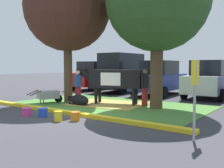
{
  "coord_description": "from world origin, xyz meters",
  "views": [
    {
      "loc": [
        6.67,
        -6.86,
        1.75
      ],
      "look_at": [
        -0.34,
        2.7,
        0.9
      ],
      "focal_mm": 41.93,
      "sensor_mm": 36.0,
      "label": 1
    }
  ],
  "objects_px": {
    "cow_holstein": "(114,79)",
    "suv_black": "(122,73)",
    "wheelbarrow": "(49,95)",
    "bucket_orange": "(75,116)",
    "shade_tree_left": "(67,8)",
    "person_visitor_near": "(145,87)",
    "bucket_blue": "(43,112)",
    "bucket_yellow": "(58,116)",
    "calf_lying": "(79,100)",
    "parking_sign": "(195,84)",
    "sedan_blue": "(159,78)",
    "hatchback_white": "(210,79)",
    "sedan_red": "(95,76)",
    "shade_tree_right": "(157,0)",
    "bucket_pink": "(27,112)",
    "person_handler": "(78,86)"
  },
  "relations": [
    {
      "from": "parking_sign",
      "to": "person_visitor_near",
      "type": "bearing_deg",
      "value": 131.68
    },
    {
      "from": "bucket_orange",
      "to": "suv_black",
      "type": "relative_size",
      "value": 0.07
    },
    {
      "from": "calf_lying",
      "to": "bucket_pink",
      "type": "height_order",
      "value": "calf_lying"
    },
    {
      "from": "wheelbarrow",
      "to": "suv_black",
      "type": "xyz_separation_m",
      "value": [
        -0.27,
        6.41,
        0.88
      ]
    },
    {
      "from": "person_visitor_near",
      "to": "parking_sign",
      "type": "xyz_separation_m",
      "value": [
        3.46,
        -3.88,
        0.48
      ]
    },
    {
      "from": "wheelbarrow",
      "to": "bucket_orange",
      "type": "relative_size",
      "value": 5.16
    },
    {
      "from": "bucket_orange",
      "to": "sedan_blue",
      "type": "distance_m",
      "value": 8.29
    },
    {
      "from": "cow_holstein",
      "to": "person_visitor_near",
      "type": "height_order",
      "value": "cow_holstein"
    },
    {
      "from": "bucket_pink",
      "to": "sedan_red",
      "type": "relative_size",
      "value": 0.07
    },
    {
      "from": "wheelbarrow",
      "to": "bucket_yellow",
      "type": "relative_size",
      "value": 4.84
    },
    {
      "from": "hatchback_white",
      "to": "bucket_blue",
      "type": "bearing_deg",
      "value": -108.96
    },
    {
      "from": "person_handler",
      "to": "bucket_pink",
      "type": "height_order",
      "value": "person_handler"
    },
    {
      "from": "cow_holstein",
      "to": "suv_black",
      "type": "xyz_separation_m",
      "value": [
        -2.9,
        4.92,
        0.13
      ]
    },
    {
      "from": "parking_sign",
      "to": "shade_tree_left",
      "type": "bearing_deg",
      "value": 158.17
    },
    {
      "from": "suv_black",
      "to": "sedan_blue",
      "type": "height_order",
      "value": "suv_black"
    },
    {
      "from": "person_handler",
      "to": "suv_black",
      "type": "xyz_separation_m",
      "value": [
        -1.41,
        5.66,
        0.46
      ]
    },
    {
      "from": "bucket_orange",
      "to": "suv_black",
      "type": "height_order",
      "value": "suv_black"
    },
    {
      "from": "bucket_yellow",
      "to": "sedan_red",
      "type": "distance_m",
      "value": 11.04
    },
    {
      "from": "shade_tree_left",
      "to": "wheelbarrow",
      "type": "distance_m",
      "value": 4.09
    },
    {
      "from": "cow_holstein",
      "to": "bucket_orange",
      "type": "distance_m",
      "value": 3.82
    },
    {
      "from": "person_visitor_near",
      "to": "sedan_blue",
      "type": "bearing_deg",
      "value": 108.1
    },
    {
      "from": "parking_sign",
      "to": "hatchback_white",
      "type": "xyz_separation_m",
      "value": [
        -2.08,
        8.57,
        -0.33
      ]
    },
    {
      "from": "shade_tree_left",
      "to": "hatchback_white",
      "type": "distance_m",
      "value": 8.29
    },
    {
      "from": "person_visitor_near",
      "to": "hatchback_white",
      "type": "xyz_separation_m",
      "value": [
        1.37,
        4.69,
        0.15
      ]
    },
    {
      "from": "shade_tree_left",
      "to": "bucket_pink",
      "type": "height_order",
      "value": "shade_tree_left"
    },
    {
      "from": "calf_lying",
      "to": "suv_black",
      "type": "distance_m",
      "value": 6.47
    },
    {
      "from": "person_handler",
      "to": "shade_tree_left",
      "type": "bearing_deg",
      "value": 178.48
    },
    {
      "from": "sedan_blue",
      "to": "person_visitor_near",
      "type": "bearing_deg",
      "value": -71.9
    },
    {
      "from": "person_visitor_near",
      "to": "hatchback_white",
      "type": "distance_m",
      "value": 4.89
    },
    {
      "from": "person_visitor_near",
      "to": "parking_sign",
      "type": "relative_size",
      "value": 0.84
    },
    {
      "from": "person_visitor_near",
      "to": "bucket_yellow",
      "type": "bearing_deg",
      "value": -99.0
    },
    {
      "from": "bucket_blue",
      "to": "bucket_yellow",
      "type": "height_order",
      "value": "bucket_yellow"
    },
    {
      "from": "shade_tree_right",
      "to": "suv_black",
      "type": "height_order",
      "value": "shade_tree_right"
    },
    {
      "from": "bucket_orange",
      "to": "sedan_blue",
      "type": "bearing_deg",
      "value": 97.52
    },
    {
      "from": "bucket_yellow",
      "to": "sedan_red",
      "type": "xyz_separation_m",
      "value": [
        -6.16,
        9.13,
        0.81
      ]
    },
    {
      "from": "person_handler",
      "to": "parking_sign",
      "type": "distance_m",
      "value": 6.91
    },
    {
      "from": "shade_tree_right",
      "to": "cow_holstein",
      "type": "bearing_deg",
      "value": -176.03
    },
    {
      "from": "bucket_yellow",
      "to": "shade_tree_left",
      "type": "bearing_deg",
      "value": 131.46
    },
    {
      "from": "cow_holstein",
      "to": "bucket_orange",
      "type": "bearing_deg",
      "value": -73.42
    },
    {
      "from": "person_visitor_near",
      "to": "sedan_red",
      "type": "relative_size",
      "value": 0.35
    },
    {
      "from": "shade_tree_right",
      "to": "sedan_blue",
      "type": "relative_size",
      "value": 1.45
    },
    {
      "from": "shade_tree_left",
      "to": "cow_holstein",
      "type": "relative_size",
      "value": 2.1
    },
    {
      "from": "cow_holstein",
      "to": "hatchback_white",
      "type": "xyz_separation_m",
      "value": [
        2.74,
        5.07,
        -0.15
      ]
    },
    {
      "from": "cow_holstein",
      "to": "bucket_orange",
      "type": "height_order",
      "value": "cow_holstein"
    },
    {
      "from": "sedan_blue",
      "to": "suv_black",
      "type": "bearing_deg",
      "value": 174.38
    },
    {
      "from": "calf_lying",
      "to": "parking_sign",
      "type": "relative_size",
      "value": 0.71
    },
    {
      "from": "parking_sign",
      "to": "bucket_blue",
      "type": "height_order",
      "value": "parking_sign"
    },
    {
      "from": "person_visitor_near",
      "to": "wheelbarrow",
      "type": "distance_m",
      "value": 4.43
    },
    {
      "from": "suv_black",
      "to": "shade_tree_left",
      "type": "bearing_deg",
      "value": -82.25
    },
    {
      "from": "shade_tree_right",
      "to": "wheelbarrow",
      "type": "bearing_deg",
      "value": -160.73
    }
  ]
}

